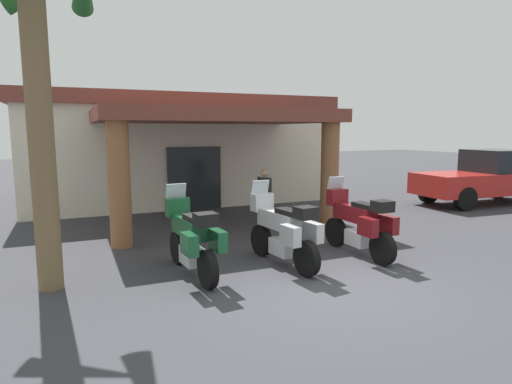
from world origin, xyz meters
name	(u,v)px	position (x,y,z in m)	size (l,w,h in m)	color
ground_plane	(336,287)	(0.00, 0.00, 0.00)	(80.00, 80.00, 0.00)	#38383D
motel_building	(175,147)	(0.10, 10.73, 1.99)	(11.17, 10.70, 3.87)	silver
motorcycle_green	(192,238)	(-2.03, 1.62, 0.70)	(0.72, 2.21, 1.61)	black
motorcycle_silver	(283,231)	(-0.25, 1.43, 0.70)	(0.74, 2.21, 1.61)	black
motorcycle_maroon	(359,223)	(1.54, 1.36, 0.70)	(0.70, 2.21, 1.61)	black
pedestrian	(264,194)	(0.96, 4.68, 0.92)	(0.32, 0.51, 1.60)	brown
pickup_truck_red	(487,178)	(9.92, 4.64, 0.94)	(5.35, 2.38, 1.95)	black
palm_tree_roadside	(33,50)	(-4.40, 1.99, 3.88)	(2.20, 2.24, 5.57)	brown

